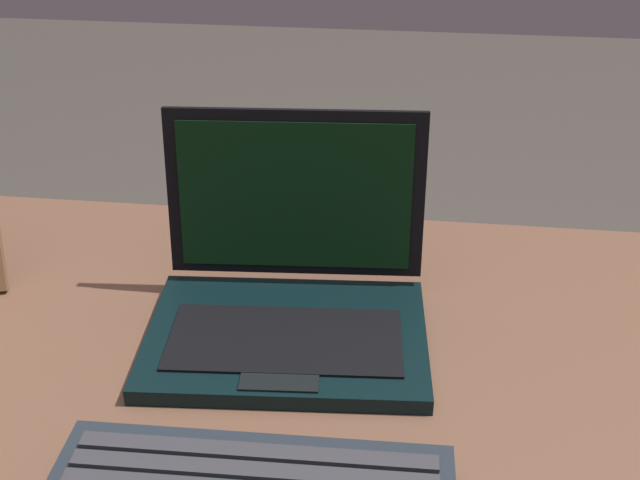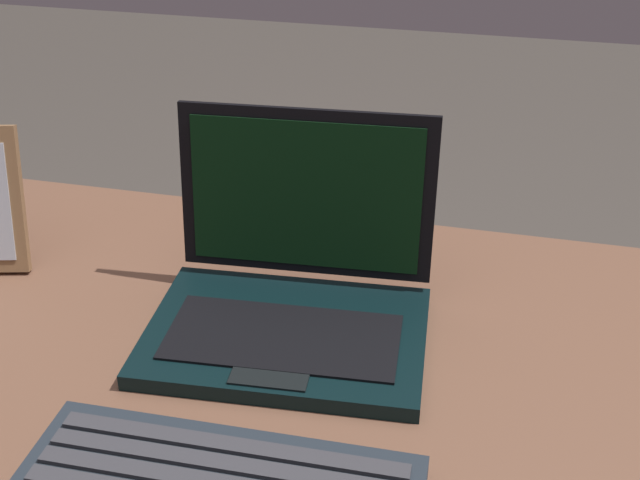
# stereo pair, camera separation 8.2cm
# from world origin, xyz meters

# --- Properties ---
(desk) EXTENTS (1.32, 0.76, 0.72)m
(desk) POSITION_xyz_m (0.00, 0.00, 0.61)
(desk) COLOR brown
(desk) RESTS_ON ground
(laptop_front) EXTENTS (0.32, 0.25, 0.23)m
(laptop_front) POSITION_xyz_m (0.00, 0.10, 0.76)
(laptop_front) COLOR black
(laptop_front) RESTS_ON desk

